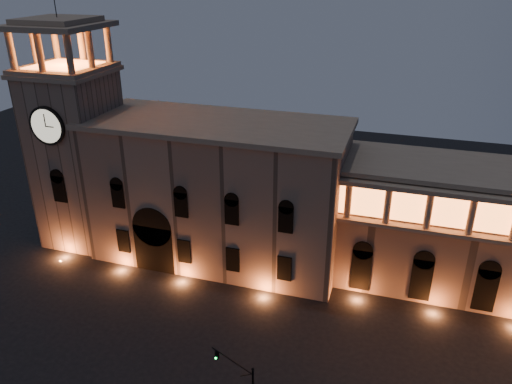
{
  "coord_description": "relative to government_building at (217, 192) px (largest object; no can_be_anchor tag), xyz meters",
  "views": [
    {
      "loc": [
        18.84,
        -29.09,
        33.76
      ],
      "look_at": [
        4.72,
        16.0,
        12.24
      ],
      "focal_mm": 35.0,
      "sensor_mm": 36.0,
      "label": 1
    }
  ],
  "objects": [
    {
      "name": "ground",
      "position": [
        2.08,
        -21.93,
        -8.77
      ],
      "size": [
        160.0,
        160.0,
        0.0
      ],
      "primitive_type": "plane",
      "color": "black",
      "rests_on": "ground"
    },
    {
      "name": "clock_tower",
      "position": [
        -18.42,
        -0.95,
        3.73
      ],
      "size": [
        9.8,
        9.8,
        32.4
      ],
      "color": "#8D6F5C",
      "rests_on": "ground"
    },
    {
      "name": "government_building",
      "position": [
        0.0,
        0.0,
        0.0
      ],
      "size": [
        30.8,
        12.8,
        17.6
      ],
      "color": "#8D6F5C",
      "rests_on": "ground"
    }
  ]
}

